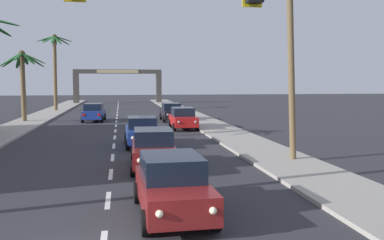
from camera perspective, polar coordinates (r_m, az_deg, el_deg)
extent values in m
cube|color=#9E998E|center=(29.66, 4.93, -1.89)|extent=(3.20, 110.00, 0.14)
cube|color=silver|center=(13.86, -11.18, -10.46)|extent=(0.16, 2.00, 0.01)
cube|color=silver|center=(17.56, -10.82, -7.12)|extent=(0.16, 2.00, 0.01)
cube|color=silver|center=(21.29, -10.59, -4.95)|extent=(0.16, 2.00, 0.01)
cube|color=silver|center=(25.05, -10.43, -3.43)|extent=(0.16, 2.00, 0.01)
cube|color=silver|center=(28.82, -10.32, -2.30)|extent=(0.16, 2.00, 0.01)
cube|color=silver|center=(32.60, -10.22, -1.44)|extent=(0.16, 2.00, 0.01)
cube|color=silver|center=(36.38, -10.15, -0.75)|extent=(0.16, 2.00, 0.01)
cube|color=silver|center=(40.17, -10.09, -0.19)|extent=(0.16, 2.00, 0.01)
cube|color=silver|center=(43.96, -10.05, 0.27)|extent=(0.16, 2.00, 0.01)
cube|color=silver|center=(47.76, -10.01, 0.65)|extent=(0.16, 2.00, 0.01)
cube|color=silver|center=(51.55, -9.97, 0.98)|extent=(0.16, 2.00, 0.01)
cube|color=silver|center=(55.35, -9.94, 1.27)|extent=(0.16, 2.00, 0.01)
cube|color=silver|center=(59.15, -9.92, 1.52)|extent=(0.16, 2.00, 0.01)
cube|color=silver|center=(62.95, -9.89, 1.73)|extent=(0.16, 2.00, 0.01)
cube|color=silver|center=(66.75, -9.87, 1.93)|extent=(0.16, 2.00, 0.01)
cube|color=silver|center=(70.55, -9.85, 2.10)|extent=(0.16, 2.00, 0.01)
cube|color=silver|center=(74.35, -9.84, 2.25)|extent=(0.16, 2.00, 0.01)
cube|color=silver|center=(78.16, -9.82, 2.39)|extent=(0.16, 2.00, 0.01)
cube|color=maroon|center=(11.95, -2.65, -9.55)|extent=(1.89, 4.35, 0.72)
cube|color=black|center=(11.94, -2.78, -6.21)|extent=(1.67, 2.25, 0.64)
cylinder|color=black|center=(10.88, 3.12, -13.02)|extent=(0.24, 0.65, 0.64)
cylinder|color=black|center=(10.61, -6.21, -13.54)|extent=(0.24, 0.65, 0.64)
cylinder|color=black|center=(13.54, 0.10, -9.35)|extent=(0.24, 0.65, 0.64)
cylinder|color=black|center=(13.32, -7.30, -9.64)|extent=(0.24, 0.65, 0.64)
sphere|color=#F9EFC6|center=(10.00, 2.84, -12.04)|extent=(0.18, 0.18, 0.18)
sphere|color=#F9EFC6|center=(9.78, -4.39, -12.44)|extent=(0.18, 0.18, 0.18)
cube|color=red|center=(14.11, -1.31, -6.84)|extent=(0.24, 0.07, 0.20)
cube|color=red|center=(13.95, -6.70, -7.02)|extent=(0.24, 0.07, 0.20)
cube|color=maroon|center=(18.30, -5.20, -4.39)|extent=(1.90, 4.35, 0.72)
cube|color=black|center=(18.35, -5.23, -2.22)|extent=(1.67, 2.25, 0.64)
cylinder|color=black|center=(17.03, -2.06, -6.33)|extent=(0.24, 0.65, 0.64)
cylinder|color=black|center=(16.96, -7.91, -6.43)|extent=(0.24, 0.65, 0.64)
cylinder|color=black|center=(19.81, -2.86, -4.70)|extent=(0.24, 0.65, 0.64)
cylinder|color=black|center=(19.74, -7.88, -4.77)|extent=(0.24, 0.65, 0.64)
sphere|color=#F9EFC6|center=(16.19, -2.66, -5.35)|extent=(0.18, 0.18, 0.18)
sphere|color=#F9EFC6|center=(16.13, -7.07, -5.42)|extent=(0.18, 0.18, 0.18)
cube|color=red|center=(20.45, -3.61, -3.08)|extent=(0.24, 0.07, 0.20)
cube|color=red|center=(20.40, -7.32, -3.14)|extent=(0.24, 0.07, 0.20)
cube|color=navy|center=(24.73, -6.72, -1.90)|extent=(1.82, 4.32, 0.72)
cube|color=black|center=(24.80, -6.76, -0.30)|extent=(1.63, 2.22, 0.64)
cylinder|color=black|center=(23.45, -4.39, -3.16)|extent=(0.23, 0.64, 0.64)
cylinder|color=black|center=(23.34, -8.61, -3.24)|extent=(0.23, 0.64, 0.64)
cylinder|color=black|center=(26.24, -5.03, -2.27)|extent=(0.23, 0.64, 0.64)
cylinder|color=black|center=(26.15, -8.80, -2.34)|extent=(0.23, 0.64, 0.64)
sphere|color=#F9EFC6|center=(22.62, -4.82, -2.34)|extent=(0.18, 0.18, 0.18)
sphere|color=#F9EFC6|center=(22.54, -7.96, -2.40)|extent=(0.18, 0.18, 0.18)
cube|color=red|center=(26.90, -5.61, -1.11)|extent=(0.24, 0.06, 0.20)
cube|color=red|center=(26.83, -8.42, -1.15)|extent=(0.24, 0.06, 0.20)
cube|color=navy|center=(40.80, -13.00, 0.79)|extent=(1.97, 4.38, 0.72)
cube|color=black|center=(40.60, -13.04, 1.73)|extent=(1.70, 2.27, 0.64)
cylinder|color=black|center=(42.33, -13.94, 0.43)|extent=(0.25, 0.65, 0.64)
cylinder|color=black|center=(42.15, -11.62, 0.46)|extent=(0.25, 0.65, 0.64)
cylinder|color=black|center=(39.53, -14.46, 0.09)|extent=(0.25, 0.65, 0.64)
cylinder|color=black|center=(39.33, -11.97, 0.12)|extent=(0.25, 0.65, 0.64)
sphere|color=#B2B2AD|center=(43.01, -13.51, 1.10)|extent=(0.18, 0.18, 0.18)
sphere|color=#B2B2AD|center=(42.88, -11.87, 1.13)|extent=(0.18, 0.18, 0.18)
cube|color=red|center=(38.73, -14.32, 0.68)|extent=(0.24, 0.07, 0.20)
cube|color=red|center=(38.58, -12.38, 0.70)|extent=(0.24, 0.07, 0.20)
cube|color=red|center=(33.26, -1.21, -0.05)|extent=(1.77, 4.30, 0.72)
cube|color=black|center=(33.35, -1.25, 1.13)|extent=(1.60, 2.20, 0.64)
cylinder|color=black|center=(32.04, 0.68, -0.90)|extent=(0.22, 0.64, 0.64)
cylinder|color=black|center=(31.78, -2.38, -0.95)|extent=(0.22, 0.64, 0.64)
cylinder|color=black|center=(34.82, -0.14, -0.41)|extent=(0.22, 0.64, 0.64)
cylinder|color=black|center=(34.59, -2.96, -0.45)|extent=(0.22, 0.64, 0.64)
sphere|color=#B2B2AD|center=(31.22, 0.48, -0.25)|extent=(0.18, 0.18, 0.18)
sphere|color=#B2B2AD|center=(31.03, -1.77, -0.28)|extent=(0.18, 0.18, 0.18)
cube|color=red|center=(35.48, -0.65, 0.44)|extent=(0.24, 0.06, 0.20)
cube|color=red|center=(35.30, -2.77, 0.41)|extent=(0.24, 0.06, 0.20)
cube|color=black|center=(40.26, -2.77, 0.86)|extent=(1.82, 4.32, 0.72)
cube|color=black|center=(40.37, -2.80, 1.84)|extent=(1.63, 2.22, 0.64)
cylinder|color=black|center=(39.02, -1.24, 0.19)|extent=(0.23, 0.64, 0.64)
cylinder|color=black|center=(38.78, -3.76, 0.15)|extent=(0.23, 0.64, 0.64)
cylinder|color=black|center=(41.81, -1.85, 0.53)|extent=(0.23, 0.64, 0.64)
cylinder|color=black|center=(41.59, -4.20, 0.49)|extent=(0.23, 0.64, 0.64)
sphere|color=#B2B2AD|center=(38.20, -1.42, 0.75)|extent=(0.18, 0.18, 0.18)
sphere|color=#B2B2AD|center=(38.03, -3.27, 0.72)|extent=(0.18, 0.18, 0.18)
cube|color=red|center=(42.48, -2.27, 1.22)|extent=(0.24, 0.06, 0.20)
cube|color=red|center=(42.32, -4.04, 1.20)|extent=(0.24, 0.06, 0.20)
cylinder|color=brown|center=(41.49, -21.68, 3.94)|extent=(0.47, 0.43, 6.16)
ellipsoid|color=#1E5123|center=(41.06, -20.46, 7.74)|extent=(2.27, 0.94, 1.09)
ellipsoid|color=#1E5123|center=(41.89, -20.49, 7.51)|extent=(2.01, 1.46, 1.34)
ellipsoid|color=#1E5123|center=(42.60, -21.49, 7.61)|extent=(0.45, 2.25, 1.09)
ellipsoid|color=#1E5123|center=(42.49, -22.15, 7.34)|extent=(1.28, 2.02, 1.45)
ellipsoid|color=#1E5123|center=(42.08, -23.00, 7.38)|extent=(2.11, 1.09, 1.39)
ellipsoid|color=#1E5123|center=(41.57, -23.22, 7.39)|extent=(2.12, 0.78, 1.41)
ellipsoid|color=#1E5123|center=(40.64, -22.73, 7.71)|extent=(1.24, 2.23, 1.07)
ellipsoid|color=#1E5123|center=(40.46, -22.27, 7.86)|extent=(0.54, 2.32, 0.91)
ellipsoid|color=#1E5123|center=(40.60, -21.11, 7.68)|extent=(1.73, 1.93, 1.20)
sphere|color=#4C4223|center=(41.56, -21.85, 8.26)|extent=(0.60, 0.60, 0.60)
cylinder|color=brown|center=(55.73, -17.87, 5.84)|extent=(0.51, 0.44, 9.18)
ellipsoid|color=#236028|center=(55.99, -16.85, 10.35)|extent=(2.21, 0.74, 0.76)
ellipsoid|color=#236028|center=(56.35, -17.01, 10.13)|extent=(1.95, 1.43, 1.11)
ellipsoid|color=#236028|center=(56.91, -17.87, 10.02)|extent=(0.54, 2.05, 1.17)
ellipsoid|color=#236028|center=(56.73, -18.74, 10.28)|extent=(2.00, 1.63, 0.66)
ellipsoid|color=#236028|center=(55.88, -19.04, 10.24)|extent=(2.18, 0.86, 0.86)
ellipsoid|color=#236028|center=(55.24, -18.68, 10.17)|extent=(1.53, 1.89, 1.13)
ellipsoid|color=#236028|center=(54.98, -18.12, 10.19)|extent=(0.44, 2.03, 1.19)
ellipsoid|color=#236028|center=(55.07, -17.55, 10.16)|extent=(1.39, 1.90, 1.25)
sphere|color=#4C4223|center=(55.99, -17.96, 10.59)|extent=(0.60, 0.60, 0.60)
cylinder|color=brown|center=(20.00, 13.16, 6.57)|extent=(0.67, 0.29, 8.50)
cube|color=#423D38|center=(73.78, -15.27, 4.08)|extent=(0.90, 0.90, 5.03)
cube|color=#423D38|center=(73.70, -4.47, 4.24)|extent=(0.90, 0.90, 5.03)
cube|color=#423D38|center=(73.43, -9.91, 6.42)|extent=(14.74, 0.60, 0.70)
cube|color=tan|center=(73.11, -9.91, 6.42)|extent=(6.92, 0.08, 0.56)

